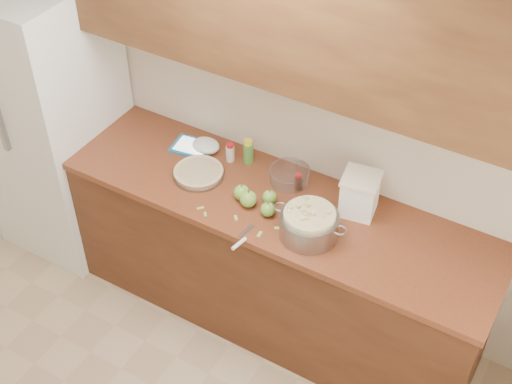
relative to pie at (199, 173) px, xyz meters
The scene contains 23 objects.
room_shell 1.53m from the pie, 75.62° to the right, with size 3.60×3.60×3.60m.
counter_run 0.61m from the pie, ahead, with size 2.64×0.68×0.92m.
upper_cabinets 1.09m from the pie, 27.60° to the left, with size 2.60×0.34×0.70m, color brown.
fridge 1.07m from the pie, behind, with size 0.70×0.70×1.80m, color white.
pie is the anchor object (origin of this frame).
colander 0.73m from the pie, ahead, with size 0.40×0.30×0.15m.
flour_canister 0.89m from the pie, 12.29° to the left, with size 0.22×0.22×0.23m.
tablet 0.26m from the pie, 132.39° to the left, with size 0.25×0.20×0.02m.
paring_knife 0.56m from the pie, 34.96° to the right, with size 0.06×0.21×0.02m.
lemon_bottle 0.30m from the pie, 54.94° to the left, with size 0.06×0.06×0.15m.
cinnamon_shaker 0.22m from the pie, 69.59° to the left, with size 0.05×0.05×0.12m.
vanilla_bottle 0.55m from the pie, 19.61° to the left, with size 0.04×0.04×0.10m.
mixing_bowl 0.50m from the pie, 25.59° to the left, with size 0.23×0.23×0.08m.
paper_towel 0.23m from the pie, 113.41° to the left, with size 0.16×0.13×0.07m, color white.
apple_left 0.30m from the pie, ahead, with size 0.09×0.09×0.10m.
apple_center 0.44m from the pie, ahead, with size 0.08×0.08×0.09m.
apple_front 0.36m from the pie, 10.45° to the right, with size 0.09×0.09×0.10m.
apple_extra 0.49m from the pie, ahead, with size 0.08×0.08×0.09m.
peel_a 0.31m from the pie, 49.90° to the right, with size 0.03×0.01×0.00m, color #89B759.
peel_b 0.56m from the pie, 23.20° to the right, with size 0.04×0.02×0.00m, color #89B759.
peel_c 0.59m from the pie, 12.96° to the right, with size 0.05×0.02×0.00m, color #89B759.
peel_d 0.26m from the pie, 54.28° to the right, with size 0.04×0.01×0.00m, color #89B759.
peel_e 0.39m from the pie, 27.23° to the right, with size 0.04×0.01×0.00m, color #89B759.
Camera 1 is at (1.41, -0.97, 3.45)m, focal length 50.00 mm.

